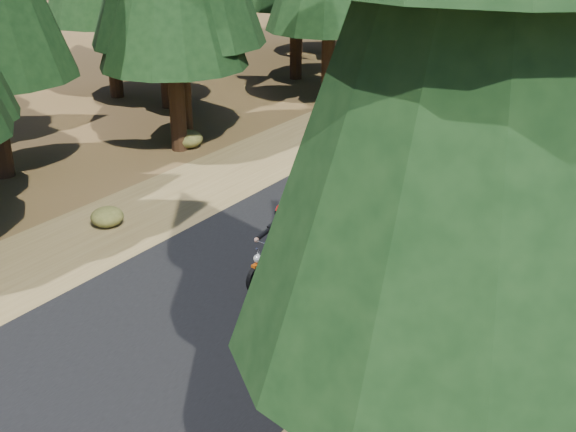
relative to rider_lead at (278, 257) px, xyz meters
name	(u,v)px	position (x,y,z in m)	size (l,w,h in m)	color
ground	(247,290)	(-0.32, -0.64, -0.57)	(120.00, 120.00, 0.00)	#473819
road	(363,210)	(-0.32, 4.36, -0.56)	(6.00, 100.00, 0.01)	black
shoulder_l	(222,176)	(-4.92, 4.36, -0.57)	(3.20, 100.00, 0.01)	brown
shoulder_r	(544,254)	(4.28, 4.36, -0.57)	(3.20, 100.00, 0.01)	brown
understory_shrubs	(413,178)	(0.05, 6.57, -0.30)	(15.92, 29.57, 0.63)	#474C1E
rider_lead	(278,257)	(0.00, 0.00, 0.00)	(0.76, 1.94, 1.69)	silver
rider_follow	(319,159)	(-2.67, 6.00, -0.08)	(0.96, 1.68, 1.44)	#A0100A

